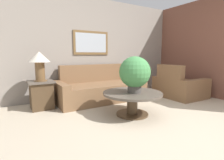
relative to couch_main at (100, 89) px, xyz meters
The scene contains 9 objects.
ground_plane 2.32m from the couch_main, 78.68° to the right, with size 20.00×20.00×0.00m, color #BCAD93.
wall_back 1.25m from the couch_main, 51.17° to the left, with size 6.41×0.09×2.60m.
wall_right 3.01m from the couch_main, 17.93° to the right, with size 0.06×4.78×2.60m.
couch_main is the anchor object (origin of this frame).
armchair 2.13m from the couch_main, 22.26° to the right, with size 1.00×1.17×0.87m.
coffee_table 1.30m from the couch_main, 89.16° to the right, with size 1.10×1.10×0.44m.
side_table 1.38m from the couch_main, behind, with size 0.50×0.50×0.59m.
table_lamp 1.55m from the couch_main, behind, with size 0.43×0.43×0.60m.
potted_plant_on_table 1.45m from the couch_main, 88.95° to the right, with size 0.57×0.57×0.67m.
Camera 1 is at (-2.40, -1.57, 1.13)m, focal length 28.00 mm.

